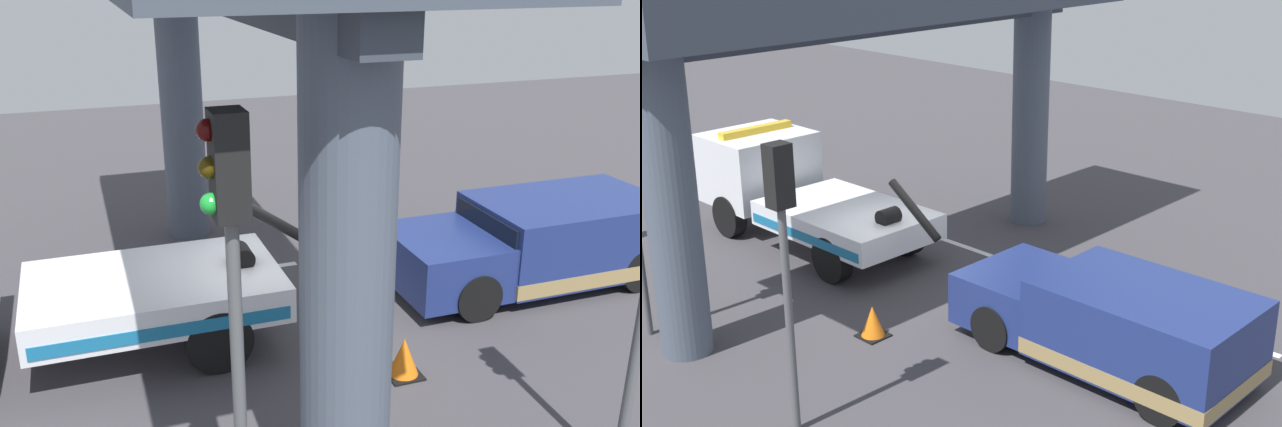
% 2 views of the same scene
% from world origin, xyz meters
% --- Properties ---
extents(ground_plane, '(60.00, 40.00, 0.10)m').
position_xyz_m(ground_plane, '(0.00, 0.00, -0.05)').
color(ground_plane, '#423F44').
extents(lane_stripe_west, '(2.60, 0.16, 0.01)m').
position_xyz_m(lane_stripe_west, '(-6.00, -2.29, 0.00)').
color(lane_stripe_west, silver).
rests_on(lane_stripe_west, ground).
extents(lane_stripe_mid, '(2.60, 0.16, 0.01)m').
position_xyz_m(lane_stripe_mid, '(0.00, -2.29, 0.00)').
color(lane_stripe_mid, silver).
rests_on(lane_stripe_mid, ground).
extents(lane_stripe_east, '(2.60, 0.16, 0.01)m').
position_xyz_m(lane_stripe_east, '(6.00, -2.29, 0.00)').
color(lane_stripe_east, silver).
rests_on(lane_stripe_east, ground).
extents(tow_truck_white, '(7.25, 2.42, 2.46)m').
position_xyz_m(tow_truck_white, '(3.65, -0.00, 1.20)').
color(tow_truck_white, white).
rests_on(tow_truck_white, ground).
extents(towed_van_green, '(5.20, 2.22, 1.58)m').
position_xyz_m(towed_van_green, '(-5.32, 0.00, 0.78)').
color(towed_van_green, navy).
rests_on(towed_van_green, ground).
extents(overpass_structure, '(3.60, 11.44, 6.53)m').
position_xyz_m(overpass_structure, '(0.42, 0.00, 5.45)').
color(overpass_structure, '#4C5666').
rests_on(overpass_structure, ground).
extents(traffic_light_near, '(0.39, 0.32, 4.43)m').
position_xyz_m(traffic_light_near, '(-2.98, 4.87, 3.23)').
color(traffic_light_near, '#515456').
rests_on(traffic_light_near, ground).
extents(traffic_cone_orange, '(0.51, 0.51, 0.60)m').
position_xyz_m(traffic_cone_orange, '(-1.55, 2.11, 0.28)').
color(traffic_cone_orange, orange).
rests_on(traffic_cone_orange, ground).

